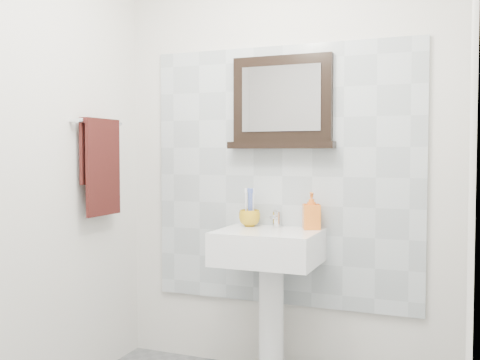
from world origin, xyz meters
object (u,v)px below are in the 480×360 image
object	(u,v)px
toothbrush_cup	(250,218)
soap_dispenser	(311,211)
pedestal_sink	(269,263)
hand_towel	(101,159)
framed_mirror	(282,105)

from	to	relation	value
toothbrush_cup	soap_dispenser	bearing A→B (deg)	2.64
pedestal_sink	soap_dispenser	xyz separation A→B (m)	(0.21, 0.13, 0.29)
soap_dispenser	hand_towel	xyz separation A→B (m)	(-1.14, -0.36, 0.29)
hand_towel	pedestal_sink	bearing A→B (deg)	14.07
soap_dispenser	framed_mirror	distance (m)	0.63
pedestal_sink	framed_mirror	size ratio (longest dim) A/B	1.54
toothbrush_cup	soap_dispenser	xyz separation A→B (m)	(0.36, 0.02, 0.05)
framed_mirror	soap_dispenser	bearing A→B (deg)	-16.05
pedestal_sink	hand_towel	world-z (taller)	hand_towel
toothbrush_cup	hand_towel	bearing A→B (deg)	-155.79
soap_dispenser	hand_towel	bearing A→B (deg)	175.50
soap_dispenser	hand_towel	size ratio (longest dim) A/B	0.37
pedestal_sink	hand_towel	bearing A→B (deg)	-165.93
pedestal_sink	toothbrush_cup	xyz separation A→B (m)	(-0.16, 0.11, 0.23)
pedestal_sink	toothbrush_cup	bearing A→B (deg)	143.88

